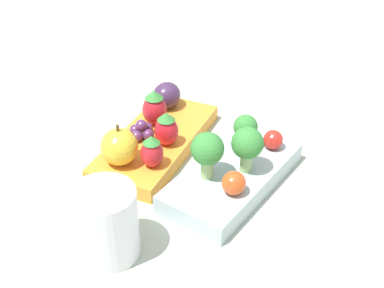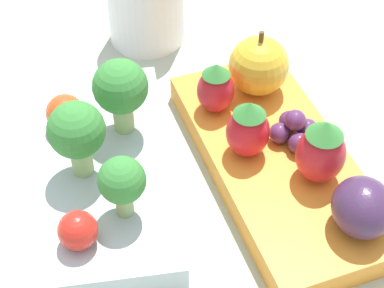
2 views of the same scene
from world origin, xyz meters
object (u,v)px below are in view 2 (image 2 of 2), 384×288
at_px(broccoli_floret_2, 77,132).
at_px(plum, 362,207).
at_px(broccoli_floret_1, 121,89).
at_px(strawberry_2, 248,129).
at_px(bento_box_fruit, 277,161).
at_px(apple, 259,66).
at_px(strawberry_1, 216,88).
at_px(broccoli_floret_0, 122,182).
at_px(strawberry_0, 321,151).
at_px(cherry_tomato_0, 65,113).
at_px(bento_box_savoury, 105,173).
at_px(cherry_tomato_1, 78,230).
at_px(grape_cluster, 294,129).

distance_m(broccoli_floret_2, plum, 0.19).
relative_size(broccoli_floret_1, strawberry_2, 1.27).
relative_size(bento_box_fruit, apple, 4.04).
bearing_deg(plum, strawberry_1, 27.54).
xyz_separation_m(bento_box_fruit, plum, (-0.07, -0.03, 0.03)).
relative_size(strawberry_1, plum, 1.03).
height_order(broccoli_floret_0, strawberry_0, same).
xyz_separation_m(strawberry_1, strawberry_2, (-0.05, -0.01, 0.00)).
bearing_deg(strawberry_1, cherry_tomato_0, 91.44).
xyz_separation_m(broccoli_floret_1, broccoli_floret_2, (-0.04, 0.03, -0.00)).
height_order(broccoli_floret_2, apple, broccoli_floret_2).
xyz_separation_m(bento_box_savoury, strawberry_0, (-0.04, -0.14, 0.03)).
relative_size(broccoli_floret_1, cherry_tomato_0, 2.15).
bearing_deg(cherry_tomato_0, bento_box_savoury, -150.44).
relative_size(bento_box_savoury, cherry_tomato_1, 7.91).
bearing_deg(strawberry_0, cherry_tomato_0, 64.94).
bearing_deg(strawberry_1, grape_cluster, -131.44).
xyz_separation_m(bento_box_fruit, broccoli_floret_0, (-0.04, 0.11, 0.04)).
height_order(cherry_tomato_0, plum, plum).
distance_m(strawberry_0, strawberry_2, 0.05).
bearing_deg(broccoli_floret_2, grape_cluster, -88.08).
bearing_deg(broccoli_floret_2, strawberry_0, -101.59).
relative_size(bento_box_fruit, broccoli_floret_0, 4.74).
bearing_deg(grape_cluster, strawberry_0, -171.89).
bearing_deg(broccoli_floret_1, bento_box_savoury, 147.83).
distance_m(broccoli_floret_0, apple, 0.16).
bearing_deg(strawberry_1, plum, -152.46).
height_order(broccoli_floret_0, cherry_tomato_1, broccoli_floret_0).
relative_size(bento_box_savoury, broccoli_floret_2, 3.38).
relative_size(cherry_tomato_1, plum, 0.60).
height_order(broccoli_floret_2, grape_cluster, broccoli_floret_2).
xyz_separation_m(strawberry_0, strawberry_2, (0.03, 0.04, -0.00)).
bearing_deg(bento_box_fruit, grape_cluster, -53.79).
bearing_deg(grape_cluster, cherry_tomato_0, 75.99).
distance_m(bento_box_fruit, strawberry_0, 0.05).
xyz_separation_m(broccoli_floret_1, strawberry_2, (-0.04, -0.08, -0.02)).
height_order(broccoli_floret_0, broccoli_floret_2, broccoli_floret_2).
bearing_deg(bento_box_fruit, cherry_tomato_0, 71.10).
distance_m(strawberry_0, grape_cluster, 0.04).
bearing_deg(bento_box_savoury, strawberry_1, -64.97).
distance_m(cherry_tomato_1, strawberry_2, 0.14).
relative_size(broccoli_floret_1, broccoli_floret_2, 1.02).
bearing_deg(broccoli_floret_1, strawberry_0, -118.65).
relative_size(broccoli_floret_2, cherry_tomato_0, 2.11).
relative_size(bento_box_fruit, broccoli_floret_1, 3.71).
xyz_separation_m(bento_box_savoury, strawberry_2, (-0.01, -0.10, 0.03)).
distance_m(bento_box_fruit, cherry_tomato_0, 0.16).
distance_m(bento_box_savoury, apple, 0.14).
relative_size(strawberry_0, grape_cluster, 1.41).
bearing_deg(apple, strawberry_1, 113.21).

